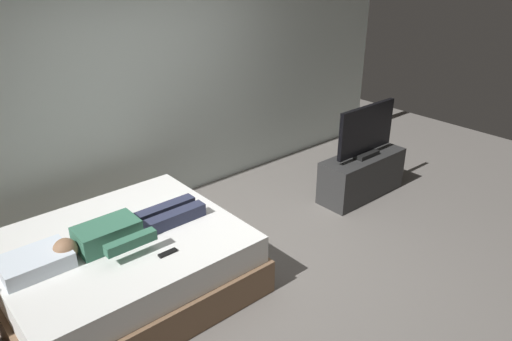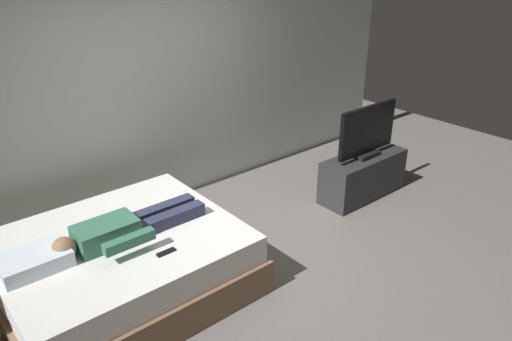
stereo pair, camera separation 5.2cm
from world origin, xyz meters
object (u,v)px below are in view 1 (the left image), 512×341
object	(u,v)px
pillow	(35,262)
remote	(168,253)
person	(124,230)
tv_stand	(362,175)
bed	(123,266)
tv	(366,132)

from	to	relation	value
pillow	remote	size ratio (longest dim) A/B	3.20
person	tv_stand	xyz separation A→B (m)	(2.89, -0.13, -0.37)
tv_stand	person	bearing A→B (deg)	177.36
bed	tv_stand	bearing A→B (deg)	-3.61
pillow	bed	bearing A→B (deg)	0.00
pillow	remote	xyz separation A→B (m)	(0.82, -0.46, -0.05)
person	remote	distance (m)	0.44
pillow	tv_stand	xyz separation A→B (m)	(3.55, -0.18, -0.35)
pillow	tv	xyz separation A→B (m)	(3.55, -0.18, 0.18)
remote	tv	bearing A→B (deg)	5.67
remote	tv_stand	xyz separation A→B (m)	(2.73, 0.27, -0.30)
person	tv_stand	distance (m)	2.91
tv	remote	bearing A→B (deg)	-174.33
person	remote	bearing A→B (deg)	-69.53
tv_stand	tv	distance (m)	0.53
bed	tv_stand	distance (m)	2.92
pillow	tv	distance (m)	3.56
bed	person	xyz separation A→B (m)	(0.03, -0.05, 0.36)
person	tv	xyz separation A→B (m)	(2.89, -0.13, 0.16)
pillow	person	bearing A→B (deg)	-4.34
remote	pillow	bearing A→B (deg)	150.95
remote	tv_stand	world-z (taller)	remote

